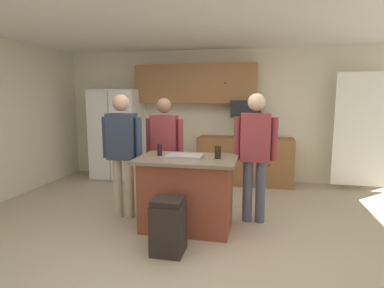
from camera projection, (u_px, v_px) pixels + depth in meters
name	position (u px, v px, depth m)	size (l,w,h in m)	color
floor	(185.00, 233.00, 3.97)	(7.04, 7.04, 0.00)	#B7A88E
ceiling	(185.00, 14.00, 3.58)	(7.04, 7.04, 0.00)	white
back_wall	(217.00, 115.00, 6.48)	(6.40, 0.10, 2.60)	beige
french_door_window_panel	(361.00, 130.00, 5.59)	(0.90, 0.06, 2.00)	white
cabinet_run_upper	(196.00, 84.00, 6.28)	(2.40, 0.38, 0.75)	#936038
cabinet_run_lower	(245.00, 161.00, 6.17)	(1.80, 0.63, 0.90)	#936038
refrigerator	(117.00, 134.00, 6.55)	(0.95, 0.76, 1.82)	white
microwave_over_range	(246.00, 109.00, 6.04)	(0.56, 0.40, 0.32)	black
kitchen_island	(187.00, 193.00, 4.06)	(1.24, 0.82, 0.92)	brown
person_guest_by_door	(165.00, 146.00, 4.72)	(0.57, 0.22, 1.66)	tan
person_guest_left	(255.00, 149.00, 4.19)	(0.57, 0.23, 1.72)	#4C5166
person_elder_center	(122.00, 148.00, 4.34)	(0.57, 0.23, 1.71)	tan
glass_stout_tall	(218.00, 152.00, 3.92)	(0.07, 0.07, 0.16)	black
glass_pilsner	(160.00, 150.00, 4.12)	(0.06, 0.06, 0.15)	black
glass_dark_ale	(218.00, 151.00, 4.10)	(0.07, 0.07, 0.12)	black
serving_tray	(185.00, 156.00, 3.95)	(0.44, 0.30, 0.04)	#B7B7BC
trash_bin	(168.00, 226.00, 3.42)	(0.34, 0.34, 0.61)	black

